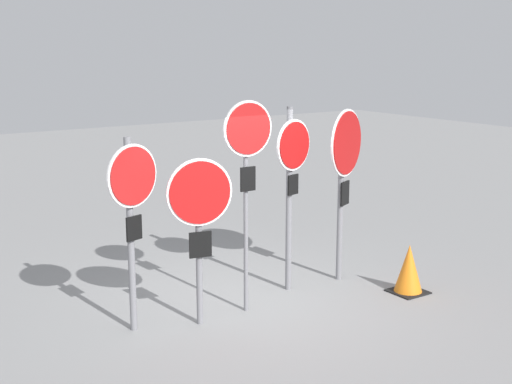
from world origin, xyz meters
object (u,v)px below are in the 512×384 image
stop_sign_1 (200,210)px  stop_sign_0 (132,201)px  stop_sign_4 (345,162)px  stop_sign_2 (247,154)px  stop_sign_3 (292,171)px  traffic_cone_0 (409,269)px

stop_sign_1 → stop_sign_0: bearing=170.4°
stop_sign_1 → stop_sign_4: 2.57m
stop_sign_0 → stop_sign_4: (3.25, 0.04, 0.15)m
stop_sign_0 → stop_sign_4: bearing=-16.8°
stop_sign_2 → stop_sign_4: 1.86m
stop_sign_4 → stop_sign_1: bearing=163.1°
stop_sign_0 → stop_sign_3: stop_sign_3 is taller
stop_sign_1 → stop_sign_4: bearing=19.1°
stop_sign_2 → traffic_cone_0: size_ratio=3.96×
stop_sign_4 → traffic_cone_0: size_ratio=3.64×
stop_sign_0 → traffic_cone_0: stop_sign_0 is taller
stop_sign_0 → stop_sign_4: stop_sign_4 is taller
stop_sign_4 → traffic_cone_0: stop_sign_4 is taller
stop_sign_0 → traffic_cone_0: 3.96m
stop_sign_1 → stop_sign_3: stop_sign_3 is taller
stop_sign_1 → stop_sign_4: size_ratio=0.83×
stop_sign_2 → traffic_cone_0: bearing=-15.7°
traffic_cone_0 → stop_sign_1: bearing=168.6°
stop_sign_3 → stop_sign_4: (0.88, -0.07, 0.06)m
stop_sign_2 → stop_sign_1: bearing=-175.1°
stop_sign_2 → stop_sign_3: 1.06m
stop_sign_0 → stop_sign_3: 2.38m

